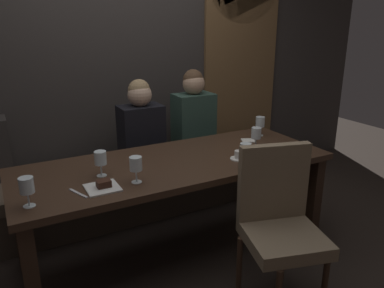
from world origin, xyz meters
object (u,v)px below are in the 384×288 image
(wine_glass_center_back, at_px, (136,164))
(wine_glass_center_front, at_px, (245,151))
(wine_glass_far_left, at_px, (27,186))
(dessert_plate, at_px, (103,186))
(dining_table, at_px, (176,172))
(chair_near_side, at_px, (279,217))
(wine_glass_far_right, at_px, (256,134))
(wine_glass_near_right, at_px, (100,159))
(fork_on_table, at_px, (78,193))
(espresso_cup, at_px, (239,156))
(banquette_bench, at_px, (142,190))
(diner_redhead, at_px, (141,128))
(diner_bearded, at_px, (194,117))
(wine_glass_end_left, at_px, (260,122))

(wine_glass_center_back, bearing_deg, wine_glass_center_front, -7.78)
(wine_glass_far_left, xyz_separation_m, dessert_plate, (0.41, 0.04, -0.10))
(dining_table, bearing_deg, chair_near_side, -65.32)
(dining_table, distance_m, wine_glass_far_right, 0.70)
(wine_glass_near_right, bearing_deg, dining_table, 2.47)
(wine_glass_center_front, relative_size, fork_on_table, 0.96)
(wine_glass_far_left, height_order, fork_on_table, wine_glass_far_left)
(dessert_plate, bearing_deg, wine_glass_center_front, -6.65)
(dining_table, xyz_separation_m, espresso_cup, (0.41, -0.19, 0.11))
(banquette_bench, height_order, espresso_cup, espresso_cup)
(diner_redhead, relative_size, diner_bearded, 0.95)
(chair_near_side, distance_m, espresso_cup, 0.58)
(banquette_bench, height_order, wine_glass_center_front, wine_glass_center_front)
(diner_bearded, xyz_separation_m, wine_glass_center_back, (-0.92, -0.95, 0.02))
(diner_bearded, bearing_deg, wine_glass_near_right, -145.01)
(wine_glass_end_left, distance_m, wine_glass_near_right, 1.46)
(wine_glass_far_left, relative_size, fork_on_table, 0.96)
(diner_bearded, relative_size, wine_glass_far_left, 4.99)
(wine_glass_near_right, xyz_separation_m, fork_on_table, (-0.19, -0.20, -0.11))
(diner_bearded, bearing_deg, dessert_plate, -139.90)
(chair_near_side, distance_m, wine_glass_near_right, 1.15)
(wine_glass_end_left, height_order, wine_glass_far_right, same)
(wine_glass_center_front, bearing_deg, wine_glass_near_right, 161.37)
(dining_table, xyz_separation_m, dessert_plate, (-0.58, -0.21, 0.10))
(wine_glass_far_right, bearing_deg, banquette_bench, 131.84)
(espresso_cup, distance_m, fork_on_table, 1.13)
(dining_table, height_order, wine_glass_center_front, wine_glass_center_front)
(wine_glass_near_right, bearing_deg, diner_bearded, 34.99)
(wine_glass_far_right, height_order, wine_glass_far_left, same)
(banquette_bench, height_order, wine_glass_end_left, wine_glass_end_left)
(espresso_cup, bearing_deg, dessert_plate, -178.37)
(banquette_bench, xyz_separation_m, wine_glass_center_front, (0.36, -1.02, 0.62))
(wine_glass_far_right, bearing_deg, dessert_plate, -172.19)
(dessert_plate, bearing_deg, wine_glass_center_back, -2.59)
(dining_table, xyz_separation_m, wine_glass_near_right, (-0.53, -0.02, 0.20))
(wine_glass_end_left, bearing_deg, dessert_plate, -163.94)
(banquette_bench, distance_m, wine_glass_center_back, 1.18)
(fork_on_table, bearing_deg, wine_glass_end_left, -6.08)
(fork_on_table, bearing_deg, banquette_bench, 30.91)
(dessert_plate, bearing_deg, dining_table, 20.35)
(wine_glass_center_front, height_order, wine_glass_center_back, same)
(chair_near_side, relative_size, espresso_cup, 8.17)
(diner_redhead, bearing_deg, wine_glass_near_right, -127.62)
(banquette_bench, xyz_separation_m, wine_glass_far_right, (0.67, -0.74, 0.62))
(chair_near_side, height_order, fork_on_table, chair_near_side)
(wine_glass_end_left, bearing_deg, chair_near_side, -121.48)
(fork_on_table, bearing_deg, wine_glass_center_front, -26.47)
(diner_bearded, height_order, fork_on_table, diner_bearded)
(chair_near_side, relative_size, wine_glass_far_right, 5.98)
(wine_glass_near_right, bearing_deg, wine_glass_center_back, -51.60)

